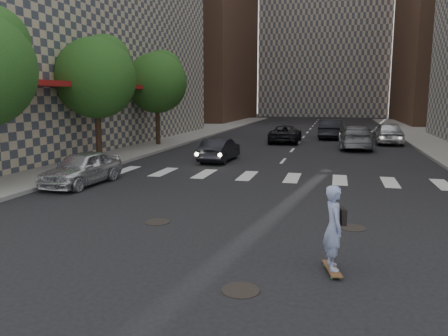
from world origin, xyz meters
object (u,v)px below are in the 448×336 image
(skateboarder, at_px, (334,228))
(traffic_car_e, at_px, (332,129))
(tree_b, at_px, (98,74))
(tree_c, at_px, (158,80))
(traffic_car_a, at_px, (220,150))
(silver_sedan, at_px, (82,168))
(traffic_car_d, at_px, (388,133))
(traffic_car_c, at_px, (285,134))
(traffic_car_b, at_px, (356,137))

(skateboarder, relative_size, traffic_car_e, 0.36)
(tree_b, height_order, tree_c, same)
(tree_b, relative_size, traffic_car_a, 1.72)
(silver_sedan, bearing_deg, traffic_car_d, 58.42)
(silver_sedan, xyz_separation_m, traffic_car_e, (9.38, 22.60, 0.14))
(tree_b, relative_size, traffic_car_e, 1.34)
(skateboarder, height_order, silver_sedan, skateboarder)
(traffic_car_a, height_order, traffic_car_c, traffic_car_c)
(traffic_car_b, relative_size, traffic_car_e, 1.09)
(traffic_car_e, bearing_deg, skateboarder, 94.96)
(traffic_car_c, distance_m, traffic_car_e, 5.45)
(tree_c, height_order, traffic_car_b, tree_c)
(tree_b, distance_m, traffic_car_c, 15.68)
(skateboarder, relative_size, traffic_car_a, 0.46)
(traffic_car_a, height_order, traffic_car_e, traffic_car_e)
(silver_sedan, height_order, traffic_car_a, silver_sedan)
(tree_c, distance_m, traffic_car_c, 10.41)
(traffic_car_d, height_order, traffic_car_e, traffic_car_d)
(traffic_car_a, bearing_deg, silver_sedan, 66.45)
(skateboarder, xyz_separation_m, traffic_car_d, (3.70, 26.03, -0.11))
(traffic_car_b, xyz_separation_m, traffic_car_c, (-5.05, 2.80, -0.11))
(traffic_car_b, bearing_deg, traffic_car_d, -122.91)
(silver_sedan, distance_m, traffic_car_b, 19.06)
(skateboarder, distance_m, traffic_car_b, 22.18)
(tree_c, relative_size, traffic_car_c, 1.38)
(tree_b, height_order, traffic_car_b, tree_b)
(traffic_car_d, relative_size, traffic_car_e, 0.98)
(traffic_car_a, distance_m, traffic_car_b, 10.85)
(silver_sedan, relative_size, traffic_car_c, 0.83)
(traffic_car_b, bearing_deg, traffic_car_e, -77.39)
(tree_b, xyz_separation_m, traffic_car_a, (6.10, 1.86, -4.01))
(skateboarder, distance_m, silver_sedan, 11.83)
(silver_sedan, relative_size, traffic_car_a, 1.03)
(tree_b, height_order, silver_sedan, tree_b)
(traffic_car_a, xyz_separation_m, traffic_car_d, (9.85, 11.81, 0.19))
(tree_b, xyz_separation_m, skateboarder, (12.26, -12.36, -3.71))
(traffic_car_c, bearing_deg, traffic_car_e, -129.21)
(skateboarder, xyz_separation_m, traffic_car_a, (-6.16, 14.22, -0.30))
(traffic_car_c, relative_size, traffic_car_d, 0.99)
(skateboarder, distance_m, traffic_car_c, 25.23)
(tree_b, xyz_separation_m, traffic_car_c, (8.46, 12.59, -3.98))
(tree_c, relative_size, traffic_car_e, 1.34)
(traffic_car_a, bearing_deg, traffic_car_e, -108.85)
(tree_c, xyz_separation_m, traffic_car_e, (11.83, 8.86, -3.83))
(tree_b, bearing_deg, silver_sedan, -66.85)
(silver_sedan, distance_m, traffic_car_c, 19.28)
(traffic_car_c, bearing_deg, traffic_car_b, 150.09)
(traffic_car_a, bearing_deg, tree_c, -43.10)
(traffic_car_e, bearing_deg, tree_b, 59.06)
(tree_b, xyz_separation_m, traffic_car_b, (13.51, 9.79, -3.87))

